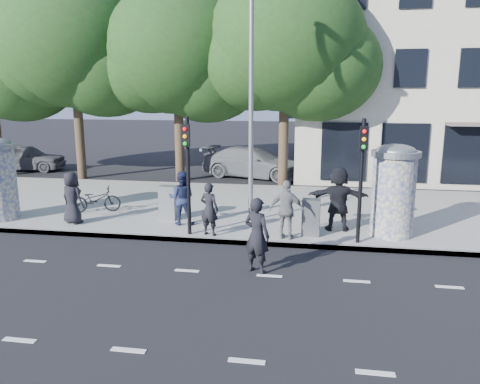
% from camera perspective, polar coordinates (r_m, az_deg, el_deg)
% --- Properties ---
extents(ground, '(120.00, 120.00, 0.00)m').
position_cam_1_polar(ground, '(10.29, -8.64, -12.33)').
color(ground, black).
rests_on(ground, ground).
extents(sidewalk, '(40.00, 8.00, 0.15)m').
position_cam_1_polar(sidewalk, '(17.17, -0.98, -1.89)').
color(sidewalk, gray).
rests_on(sidewalk, ground).
extents(curb, '(40.00, 0.10, 0.16)m').
position_cam_1_polar(curb, '(13.45, -4.00, -5.92)').
color(curb, slate).
rests_on(curb, ground).
extents(lane_dash_near, '(32.00, 0.12, 0.01)m').
position_cam_1_polar(lane_dash_near, '(8.46, -13.44, -18.26)').
color(lane_dash_near, silver).
rests_on(lane_dash_near, ground).
extents(lane_dash_far, '(32.00, 0.12, 0.01)m').
position_cam_1_polar(lane_dash_far, '(11.52, -6.48, -9.51)').
color(lane_dash_far, silver).
rests_on(lane_dash_far, ground).
extents(ad_column_right, '(1.36, 1.36, 2.65)m').
position_cam_1_polar(ad_column_right, '(14.03, 18.21, 0.43)').
color(ad_column_right, beige).
rests_on(ad_column_right, sidewalk).
extents(traffic_pole_near, '(0.22, 0.31, 3.40)m').
position_cam_1_polar(traffic_pole_near, '(13.33, -6.41, 3.41)').
color(traffic_pole_near, black).
rests_on(traffic_pole_near, sidewalk).
extents(traffic_pole_far, '(0.22, 0.31, 3.40)m').
position_cam_1_polar(traffic_pole_far, '(12.89, 14.62, 2.79)').
color(traffic_pole_far, black).
rests_on(traffic_pole_far, sidewalk).
extents(street_lamp, '(0.25, 0.93, 8.00)m').
position_cam_1_polar(street_lamp, '(15.68, 1.34, 14.17)').
color(street_lamp, slate).
rests_on(street_lamp, sidewalk).
extents(tree_mid_left, '(7.20, 7.20, 9.57)m').
position_cam_1_polar(tree_mid_left, '(24.38, -19.70, 16.79)').
color(tree_mid_left, '#38281C').
rests_on(tree_mid_left, ground).
extents(tree_near_left, '(6.80, 6.80, 8.97)m').
position_cam_1_polar(tree_near_left, '(22.61, -7.70, 16.67)').
color(tree_near_left, '#38281C').
rests_on(tree_near_left, ground).
extents(tree_center, '(7.00, 7.00, 9.30)m').
position_cam_1_polar(tree_center, '(21.34, 5.55, 17.67)').
color(tree_center, '#38281C').
rests_on(tree_center, ground).
extents(ped_a, '(0.93, 0.76, 1.64)m').
position_cam_1_polar(ped_a, '(15.58, -19.78, -0.69)').
color(ped_a, black).
rests_on(ped_a, sidewalk).
extents(ped_b, '(0.65, 0.52, 1.55)m').
position_cam_1_polar(ped_b, '(13.49, -3.76, -2.10)').
color(ped_b, black).
rests_on(ped_b, sidewalk).
extents(ped_c, '(0.89, 0.73, 1.69)m').
position_cam_1_polar(ped_c, '(14.67, -7.13, -0.73)').
color(ped_c, '#1D2448').
rests_on(ped_c, sidewalk).
extents(ped_e, '(1.05, 0.69, 1.69)m').
position_cam_1_polar(ped_e, '(13.16, 5.74, -2.19)').
color(ped_e, slate).
rests_on(ped_e, sidewalk).
extents(ped_f, '(1.81, 0.68, 1.94)m').
position_cam_1_polar(ped_f, '(14.21, 11.90, -0.80)').
color(ped_f, black).
rests_on(ped_f, sidewalk).
extents(man_road, '(0.79, 0.68, 1.83)m').
position_cam_1_polar(man_road, '(11.09, 2.07, -5.30)').
color(man_road, black).
rests_on(man_road, ground).
extents(bicycle, '(1.12, 1.79, 0.89)m').
position_cam_1_polar(bicycle, '(16.87, -17.22, -0.88)').
color(bicycle, black).
rests_on(bicycle, sidewalk).
extents(cabinet_left, '(0.53, 0.39, 1.11)m').
position_cam_1_polar(cabinet_left, '(15.36, -8.77, -1.30)').
color(cabinet_left, gray).
rests_on(cabinet_left, sidewalk).
extents(cabinet_right, '(0.53, 0.40, 1.07)m').
position_cam_1_polar(cabinet_right, '(13.66, 8.64, -3.07)').
color(cabinet_right, '#5C5E60').
rests_on(cabinet_right, sidewalk).
extents(car_left, '(2.39, 4.52, 1.47)m').
position_cam_1_polar(car_left, '(28.10, -24.86, 3.85)').
color(car_left, '#525359').
rests_on(car_left, ground).
extents(car_right, '(3.29, 5.54, 1.50)m').
position_cam_1_polar(car_right, '(23.55, 1.62, 3.63)').
color(car_right, slate).
rests_on(car_right, ground).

